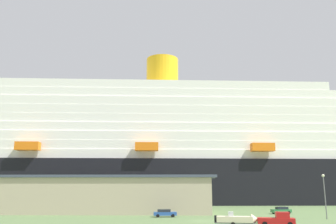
{
  "coord_description": "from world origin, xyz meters",
  "views": [
    {
      "loc": [
        -6.16,
        -67.28,
        5.8
      ],
      "look_at": [
        -6.25,
        42.96,
        29.64
      ],
      "focal_mm": 37.88,
      "sensor_mm": 36.0,
      "label": 1
    }
  ],
  "objects_px": {
    "parked_car_blue_suv": "(165,213)",
    "parked_car_green_wagon": "(282,210)",
    "cruise_ship": "(246,157)",
    "small_boat_on_trailer": "(239,220)",
    "street_lamp": "(325,190)",
    "pickup_truck": "(278,220)"
  },
  "relations": [
    {
      "from": "small_boat_on_trailer",
      "to": "street_lamp",
      "type": "distance_m",
      "value": 23.38
    },
    {
      "from": "pickup_truck",
      "to": "parked_car_blue_suv",
      "type": "distance_m",
      "value": 25.8
    },
    {
      "from": "street_lamp",
      "to": "parked_car_blue_suv",
      "type": "bearing_deg",
      "value": 170.36
    },
    {
      "from": "cruise_ship",
      "to": "parked_car_green_wagon",
      "type": "distance_m",
      "value": 60.07
    },
    {
      "from": "pickup_truck",
      "to": "street_lamp",
      "type": "bearing_deg",
      "value": 44.63
    },
    {
      "from": "street_lamp",
      "to": "parked_car_green_wagon",
      "type": "bearing_deg",
      "value": 105.82
    },
    {
      "from": "parked_car_blue_suv",
      "to": "pickup_truck",
      "type": "bearing_deg",
      "value": -46.33
    },
    {
      "from": "cruise_ship",
      "to": "small_boat_on_trailer",
      "type": "relative_size",
      "value": 35.39
    },
    {
      "from": "small_boat_on_trailer",
      "to": "parked_car_green_wagon",
      "type": "distance_m",
      "value": 30.99
    },
    {
      "from": "cruise_ship",
      "to": "small_boat_on_trailer",
      "type": "distance_m",
      "value": 88.37
    },
    {
      "from": "cruise_ship",
      "to": "small_boat_on_trailer",
      "type": "height_order",
      "value": "cruise_ship"
    },
    {
      "from": "small_boat_on_trailer",
      "to": "parked_car_green_wagon",
      "type": "height_order",
      "value": "small_boat_on_trailer"
    },
    {
      "from": "small_boat_on_trailer",
      "to": "parked_car_blue_suv",
      "type": "height_order",
      "value": "small_boat_on_trailer"
    },
    {
      "from": "pickup_truck",
      "to": "street_lamp",
      "type": "distance_m",
      "value": 19.51
    },
    {
      "from": "small_boat_on_trailer",
      "to": "parked_car_blue_suv",
      "type": "xyz_separation_m",
      "value": [
        -11.97,
        17.62,
        -0.13
      ]
    },
    {
      "from": "pickup_truck",
      "to": "street_lamp",
      "type": "height_order",
      "value": "street_lamp"
    },
    {
      "from": "cruise_ship",
      "to": "pickup_truck",
      "type": "xyz_separation_m",
      "value": [
        -14.13,
        -85.41,
        -17.0
      ]
    },
    {
      "from": "pickup_truck",
      "to": "parked_car_blue_suv",
      "type": "height_order",
      "value": "pickup_truck"
    },
    {
      "from": "small_boat_on_trailer",
      "to": "parked_car_green_wagon",
      "type": "bearing_deg",
      "value": 60.65
    },
    {
      "from": "pickup_truck",
      "to": "parked_car_green_wagon",
      "type": "bearing_deg",
      "value": 71.58
    },
    {
      "from": "parked_car_blue_suv",
      "to": "parked_car_green_wagon",
      "type": "bearing_deg",
      "value": 19.08
    },
    {
      "from": "street_lamp",
      "to": "parked_car_green_wagon",
      "type": "height_order",
      "value": "street_lamp"
    }
  ]
}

